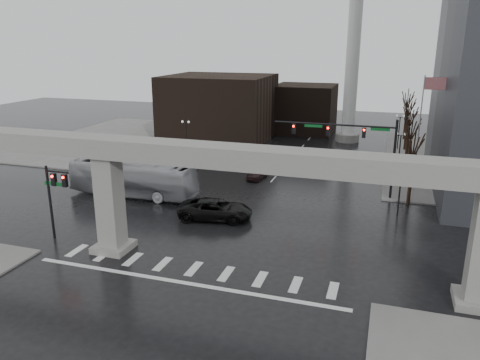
{
  "coord_description": "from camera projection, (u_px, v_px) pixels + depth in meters",
  "views": [
    {
      "loc": [
        12.08,
        -27.98,
        15.26
      ],
      "look_at": [
        1.07,
        6.21,
        4.5
      ],
      "focal_mm": 35.0,
      "sensor_mm": 36.0,
      "label": 1
    }
  ],
  "objects": [
    {
      "name": "signal_left_pole",
      "position": [
        55.0,
        190.0,
        36.32
      ],
      "size": [
        2.3,
        0.3,
        6.0
      ],
      "color": "black",
      "rests_on": "ground"
    },
    {
      "name": "lamp_right_0",
      "position": [
        401.0,
        179.0,
        41.24
      ],
      "size": [
        1.22,
        0.32,
        5.11
      ],
      "color": "black",
      "rests_on": "ground"
    },
    {
      "name": "smokestack",
      "position": [
        353.0,
        54.0,
        69.79
      ],
      "size": [
        3.6,
        3.6,
        30.0
      ],
      "color": "silver",
      "rests_on": "ground"
    },
    {
      "name": "pickup_truck",
      "position": [
        215.0,
        209.0,
        41.3
      ],
      "size": [
        6.94,
        4.04,
        1.82
      ],
      "primitive_type": "imported",
      "rotation": [
        0.0,
        0.0,
        1.73
      ],
      "color": "black",
      "rests_on": "ground"
    },
    {
      "name": "tree_right_1",
      "position": [
        409.0,
        156.0,
        52.08
      ],
      "size": [
        1.09,
        1.61,
        7.67
      ],
      "color": "black",
      "rests_on": "ground"
    },
    {
      "name": "far_car",
      "position": [
        257.0,
        173.0,
        53.44
      ],
      "size": [
        1.92,
        3.91,
        1.28
      ],
      "primitive_type": "imported",
      "rotation": [
        0.0,
        0.0,
        -0.11
      ],
      "color": "black",
      "rests_on": "ground"
    },
    {
      "name": "lamp_right_2",
      "position": [
        399.0,
        126.0,
        66.77
      ],
      "size": [
        1.22,
        0.32,
        5.11
      ],
      "color": "black",
      "rests_on": "ground"
    },
    {
      "name": "sidewalk_nw",
      "position": [
        135.0,
        140.0,
        73.88
      ],
      "size": [
        28.0,
        36.0,
        0.15
      ],
      "primitive_type": "cube",
      "color": "slate",
      "rests_on": "ground"
    },
    {
      "name": "signal_mast_arm",
      "position": [
        355.0,
        139.0,
        46.27
      ],
      "size": [
        12.12,
        0.43,
        8.0
      ],
      "color": "black",
      "rests_on": "ground"
    },
    {
      "name": "tree_right_4",
      "position": [
        406.0,
        121.0,
        73.9
      ],
      "size": [
        1.12,
        1.69,
        8.19
      ],
      "color": "black",
      "rests_on": "ground"
    },
    {
      "name": "building_far_left",
      "position": [
        219.0,
        107.0,
        74.41
      ],
      "size": [
        16.0,
        14.0,
        10.0
      ],
      "primitive_type": "cube",
      "color": "black",
      "rests_on": "ground"
    },
    {
      "name": "lamp_right_1",
      "position": [
        400.0,
        146.0,
        54.01
      ],
      "size": [
        1.22,
        0.32,
        5.11
      ],
      "color": "black",
      "rests_on": "ground"
    },
    {
      "name": "ground",
      "position": [
        199.0,
        263.0,
        33.44
      ],
      "size": [
        160.0,
        160.0,
        0.0
      ],
      "primitive_type": "plane",
      "color": "black",
      "rests_on": "ground"
    },
    {
      "name": "tree_right_2",
      "position": [
        408.0,
        142.0,
        59.35
      ],
      "size": [
        1.1,
        1.63,
        7.85
      ],
      "color": "black",
      "rests_on": "ground"
    },
    {
      "name": "city_bus",
      "position": [
        133.0,
        178.0,
        47.43
      ],
      "size": [
        13.46,
        3.41,
        3.73
      ],
      "primitive_type": "imported",
      "rotation": [
        0.0,
        0.0,
        1.55
      ],
      "color": "#ADADB2",
      "rests_on": "ground"
    },
    {
      "name": "elevated_guideway",
      "position": [
        214.0,
        172.0,
        31.09
      ],
      "size": [
        48.0,
        2.6,
        8.7
      ],
      "color": "gray",
      "rests_on": "ground"
    },
    {
      "name": "flagpole_assembly",
      "position": [
        423.0,
        121.0,
        46.85
      ],
      "size": [
        2.06,
        0.12,
        12.0
      ],
      "color": "silver",
      "rests_on": "ground"
    },
    {
      "name": "tree_right_3",
      "position": [
        407.0,
        130.0,
        66.63
      ],
      "size": [
        1.11,
        1.66,
        8.02
      ],
      "color": "black",
      "rests_on": "ground"
    },
    {
      "name": "tree_right_0",
      "position": [
        411.0,
        176.0,
        44.8
      ],
      "size": [
        1.09,
        1.58,
        7.5
      ],
      "color": "black",
      "rests_on": "ground"
    },
    {
      "name": "lamp_left_0",
      "position": [
        131.0,
        157.0,
        49.17
      ],
      "size": [
        1.22,
        0.32,
        5.11
      ],
      "color": "black",
      "rests_on": "ground"
    },
    {
      "name": "lamp_left_2",
      "position": [
        222.0,
        117.0,
        74.7
      ],
      "size": [
        1.22,
        0.32,
        5.11
      ],
      "color": "black",
      "rests_on": "ground"
    },
    {
      "name": "building_far_mid",
      "position": [
        305.0,
        108.0,
        80.29
      ],
      "size": [
        10.0,
        10.0,
        8.0
      ],
      "primitive_type": "cube",
      "color": "black",
      "rests_on": "ground"
    },
    {
      "name": "lamp_left_1",
      "position": [
        186.0,
        133.0,
        61.94
      ],
      "size": [
        1.22,
        0.32,
        5.11
      ],
      "color": "black",
      "rests_on": "ground"
    }
  ]
}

